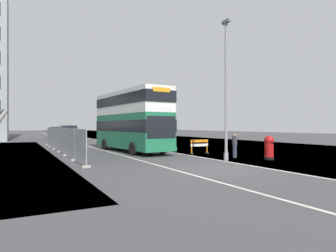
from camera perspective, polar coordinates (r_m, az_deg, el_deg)
ground at (r=15.72m, az=11.27°, el=-8.24°), size 140.00×280.00×0.10m
double_decker_bus at (r=25.52m, az=-7.30°, el=1.20°), size 3.33×10.84×5.14m
lamppost_foreground at (r=19.08m, az=11.25°, el=6.13°), size 0.29×0.70×8.96m
red_pillar_postbox at (r=20.32m, az=19.07°, el=-3.79°), size 0.64×0.64×1.57m
roadworks_barrier at (r=23.15m, az=6.11°, el=-3.72°), size 1.56×0.52×1.12m
construction_site_fence at (r=26.10m, az=-20.31°, el=-2.63°), size 0.44×20.60×2.09m
car_oncoming_near at (r=39.37m, az=-18.82°, el=-1.63°), size 2.08×4.40×2.26m
car_receding_mid at (r=47.86m, az=-20.94°, el=-1.46°), size 2.02×4.42×2.06m
bare_tree_far_verge_mid at (r=61.38m, az=-29.80°, el=0.02°), size 2.62×2.78×4.84m
pedestrian_at_kerb at (r=20.90m, az=12.85°, el=-3.74°), size 0.34×0.34×1.67m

